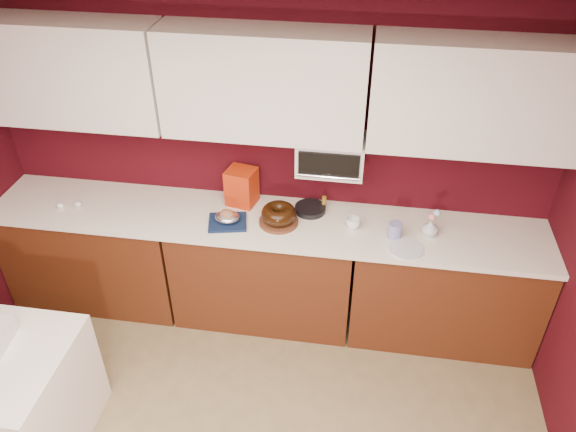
% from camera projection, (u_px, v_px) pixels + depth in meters
% --- Properties ---
extents(ceiling, '(4.00, 4.50, 0.02)m').
position_uv_depth(ceiling, '(108.00, 154.00, 1.49)').
color(ceiling, white).
rests_on(ceiling, wall_back).
extents(wall_back, '(4.00, 0.02, 2.50)m').
position_uv_depth(wall_back, '(270.00, 155.00, 4.03)').
color(wall_back, '#3D080F').
rests_on(wall_back, floor).
extents(base_cabinet_left, '(1.31, 0.58, 0.86)m').
position_uv_depth(base_cabinet_left, '(98.00, 252.00, 4.42)').
color(base_cabinet_left, '#542510').
rests_on(base_cabinet_left, floor).
extents(base_cabinet_center, '(1.31, 0.58, 0.86)m').
position_uv_depth(base_cabinet_center, '(264.00, 269.00, 4.25)').
color(base_cabinet_center, '#542510').
rests_on(base_cabinet_center, floor).
extents(base_cabinet_right, '(1.31, 0.58, 0.86)m').
position_uv_depth(base_cabinet_right, '(444.00, 288.00, 4.09)').
color(base_cabinet_right, '#542510').
rests_on(base_cabinet_right, floor).
extents(countertop, '(4.00, 0.62, 0.04)m').
position_uv_depth(countertop, '(263.00, 221.00, 3.99)').
color(countertop, white).
rests_on(countertop, base_cabinet_center).
extents(upper_cabinet_left, '(1.31, 0.33, 0.70)m').
position_uv_depth(upper_cabinet_left, '(65.00, 72.00, 3.71)').
color(upper_cabinet_left, white).
rests_on(upper_cabinet_left, wall_back).
extents(upper_cabinet_center, '(1.31, 0.33, 0.70)m').
position_uv_depth(upper_cabinet_center, '(263.00, 84.00, 3.54)').
color(upper_cabinet_center, white).
rests_on(upper_cabinet_center, wall_back).
extents(upper_cabinet_right, '(1.31, 0.33, 0.70)m').
position_uv_depth(upper_cabinet_right, '(480.00, 97.00, 3.38)').
color(upper_cabinet_right, white).
rests_on(upper_cabinet_right, wall_back).
extents(toaster_oven, '(0.45, 0.30, 0.25)m').
position_uv_depth(toaster_oven, '(331.00, 154.00, 3.78)').
color(toaster_oven, white).
rests_on(toaster_oven, upper_cabinet_center).
extents(toaster_oven_door, '(0.40, 0.02, 0.18)m').
position_uv_depth(toaster_oven_door, '(329.00, 166.00, 3.65)').
color(toaster_oven_door, black).
rests_on(toaster_oven_door, toaster_oven).
extents(toaster_oven_handle, '(0.42, 0.02, 0.02)m').
position_uv_depth(toaster_oven_handle, '(328.00, 177.00, 3.68)').
color(toaster_oven_handle, silver).
rests_on(toaster_oven_handle, toaster_oven).
extents(cake_base, '(0.36, 0.36, 0.03)m').
position_uv_depth(cake_base, '(279.00, 222.00, 3.93)').
color(cake_base, brown).
rests_on(cake_base, countertop).
extents(bundt_cake, '(0.26, 0.26, 0.10)m').
position_uv_depth(bundt_cake, '(279.00, 214.00, 3.90)').
color(bundt_cake, black).
rests_on(bundt_cake, cake_base).
extents(navy_towel, '(0.30, 0.27, 0.02)m').
position_uv_depth(navy_towel, '(228.00, 222.00, 3.93)').
color(navy_towel, '#122143').
rests_on(navy_towel, countertop).
extents(foil_ham_nest, '(0.20, 0.17, 0.06)m').
position_uv_depth(foil_ham_nest, '(227.00, 217.00, 3.91)').
color(foil_ham_nest, white).
rests_on(foil_ham_nest, navy_towel).
extents(roasted_ham, '(0.12, 0.10, 0.07)m').
position_uv_depth(roasted_ham, '(227.00, 214.00, 3.89)').
color(roasted_ham, '#9D6847').
rests_on(roasted_ham, foil_ham_nest).
extents(pandoro_box, '(0.23, 0.22, 0.27)m').
position_uv_depth(pandoro_box, '(242.00, 187.00, 4.07)').
color(pandoro_box, '#AB120B').
rests_on(pandoro_box, countertop).
extents(dark_pan, '(0.30, 0.30, 0.04)m').
position_uv_depth(dark_pan, '(310.00, 209.00, 4.05)').
color(dark_pan, black).
rests_on(dark_pan, countertop).
extents(coffee_mug, '(0.09, 0.09, 0.09)m').
position_uv_depth(coffee_mug, '(353.00, 222.00, 3.87)').
color(coffee_mug, white).
rests_on(coffee_mug, countertop).
extents(blue_jar, '(0.12, 0.12, 0.11)m').
position_uv_depth(blue_jar, '(395.00, 230.00, 3.78)').
color(blue_jar, navy).
rests_on(blue_jar, countertop).
extents(flower_vase, '(0.12, 0.12, 0.13)m').
position_uv_depth(flower_vase, '(430.00, 227.00, 3.79)').
color(flower_vase, silver).
rests_on(flower_vase, countertop).
extents(flower_pink, '(0.05, 0.05, 0.05)m').
position_uv_depth(flower_pink, '(432.00, 217.00, 3.75)').
color(flower_pink, pink).
rests_on(flower_pink, flower_vase).
extents(flower_blue, '(0.05, 0.05, 0.05)m').
position_uv_depth(flower_blue, '(437.00, 213.00, 3.75)').
color(flower_blue, '#9BD4F8').
rests_on(flower_blue, flower_vase).
extents(china_plate, '(0.30, 0.30, 0.01)m').
position_uv_depth(china_plate, '(406.00, 249.00, 3.70)').
color(china_plate, silver).
rests_on(china_plate, countertop).
extents(amber_bottle, '(0.04, 0.04, 0.10)m').
position_uv_depth(amber_bottle, '(324.00, 202.00, 4.06)').
color(amber_bottle, olive).
rests_on(amber_bottle, countertop).
extents(egg_left, '(0.06, 0.05, 0.04)m').
position_uv_depth(egg_left, '(60.00, 206.00, 4.08)').
color(egg_left, white).
rests_on(egg_left, countertop).
extents(egg_right, '(0.06, 0.05, 0.04)m').
position_uv_depth(egg_right, '(78.00, 204.00, 4.09)').
color(egg_right, silver).
rests_on(egg_right, countertop).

